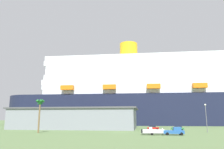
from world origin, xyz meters
name	(u,v)px	position (x,y,z in m)	size (l,w,h in m)	color
ground_plane	(126,128)	(0.00, 30.00, 0.00)	(600.00, 600.00, 0.00)	#567042
cruise_ship	(168,97)	(25.74, 77.35, 18.54)	(228.97, 38.97, 62.29)	#191E38
terminal_building	(77,118)	(-21.58, 23.48, 4.46)	(54.44, 28.00, 8.87)	gray
pickup_truck	(174,131)	(15.36, -8.62, 1.04)	(5.62, 2.33, 2.20)	#2659A5
small_boat_on_trailer	(155,131)	(10.17, -8.68, 0.96)	(7.81, 2.21, 2.15)	#595960
palm_tree	(40,105)	(-25.80, -4.59, 8.64)	(2.91, 2.82, 10.58)	brown
street_lamp	(206,114)	(27.52, 3.23, 5.85)	(0.56, 0.56, 9.16)	slate
parked_car_red_hatchback	(153,128)	(11.21, 17.81, 0.83)	(4.53, 2.14, 1.58)	red
parked_car_green_wagon	(178,128)	(20.20, 14.79, 0.83)	(4.76, 2.27, 1.58)	#2D723F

